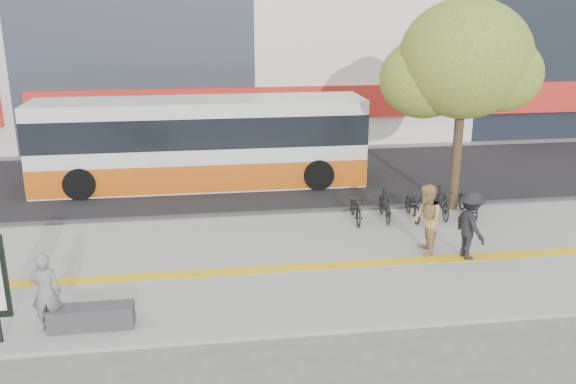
{
  "coord_description": "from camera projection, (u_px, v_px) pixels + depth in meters",
  "views": [
    {
      "loc": [
        -0.33,
        -12.17,
        6.1
      ],
      "look_at": [
        1.7,
        2.0,
        1.67
      ],
      "focal_mm": 37.99,
      "sensor_mm": 36.0,
      "label": 1
    }
  ],
  "objects": [
    {
      "name": "curb",
      "position": [
        217.0,
        216.0,
        18.06
      ],
      "size": [
        40.0,
        0.25,
        0.14
      ],
      "primitive_type": "cube",
      "color": "#323235",
      "rests_on": "ground"
    },
    {
      "name": "sidewalk",
      "position": [
        222.0,
        265.0,
        14.76
      ],
      "size": [
        40.0,
        7.0,
        0.08
      ],
      "primitive_type": "cube",
      "color": "slate",
      "rests_on": "ground"
    },
    {
      "name": "seated_woman",
      "position": [
        46.0,
        292.0,
        11.55
      ],
      "size": [
        0.58,
        0.38,
        1.58
      ],
      "primitive_type": "imported",
      "rotation": [
        0.0,
        0.0,
        3.14
      ],
      "color": "black",
      "rests_on": "sidewalk"
    },
    {
      "name": "bus",
      "position": [
        201.0,
        145.0,
        20.91
      ],
      "size": [
        11.19,
        2.65,
        2.98
      ],
      "color": "silver",
      "rests_on": "street"
    },
    {
      "name": "street_tree",
      "position": [
        462.0,
        61.0,
        17.55
      ],
      "size": [
        4.4,
        3.8,
        6.31
      ],
      "color": "#392A19",
      "rests_on": "sidewalk"
    },
    {
      "name": "pedestrian_dark",
      "position": [
        470.0,
        225.0,
        14.84
      ],
      "size": [
        0.77,
        1.18,
        1.72
      ],
      "primitive_type": "imported",
      "rotation": [
        0.0,
        0.0,
        1.69
      ],
      "color": "black",
      "rests_on": "sidewalk"
    },
    {
      "name": "ground",
      "position": [
        224.0,
        295.0,
        13.35
      ],
      "size": [
        120.0,
        120.0,
        0.0
      ],
      "primitive_type": "plane",
      "color": "#5F5F5B",
      "rests_on": "ground"
    },
    {
      "name": "tactile_strip",
      "position": [
        222.0,
        272.0,
        14.27
      ],
      "size": [
        40.0,
        0.45,
        0.01
      ],
      "primitive_type": "cube",
      "color": "gold",
      "rests_on": "sidewalk"
    },
    {
      "name": "pedestrian_tan",
      "position": [
        426.0,
        220.0,
        15.09
      ],
      "size": [
        0.79,
        0.96,
        1.79
      ],
      "primitive_type": "imported",
      "rotation": [
        0.0,
        0.0,
        -1.71
      ],
      "color": "tan",
      "rests_on": "sidewalk"
    },
    {
      "name": "street",
      "position": [
        214.0,
        181.0,
        21.85
      ],
      "size": [
        40.0,
        8.0,
        0.06
      ],
      "primitive_type": "cube",
      "color": "black",
      "rests_on": "ground"
    },
    {
      "name": "bicycle_row",
      "position": [
        413.0,
        204.0,
        17.76
      ],
      "size": [
        4.09,
        1.61,
        0.91
      ],
      "color": "black",
      "rests_on": "sidewalk"
    },
    {
      "name": "bench",
      "position": [
        92.0,
        317.0,
        11.78
      ],
      "size": [
        1.6,
        0.45,
        0.45
      ],
      "primitive_type": "cube",
      "color": "#323235",
      "rests_on": "sidewalk"
    }
  ]
}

